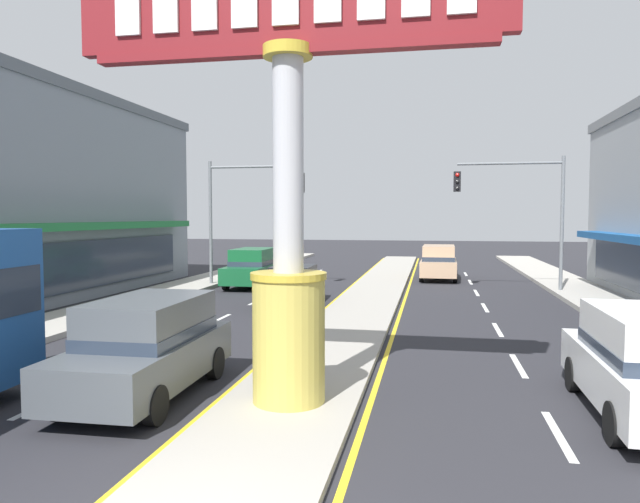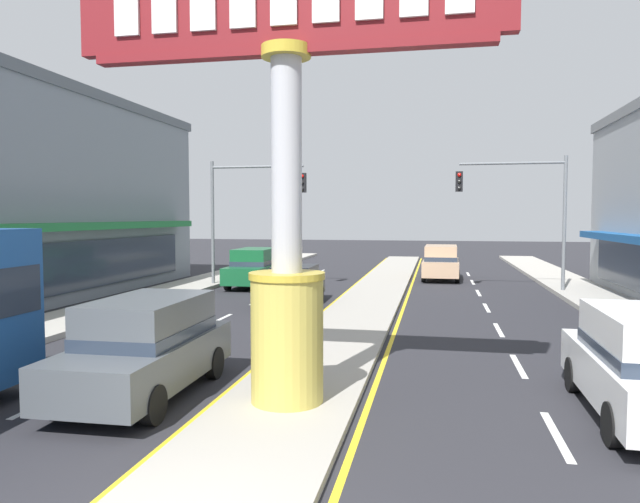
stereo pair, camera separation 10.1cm
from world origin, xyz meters
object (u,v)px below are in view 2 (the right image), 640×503
Objects in this scene: traffic_light_left_side at (246,201)px; traffic_light_right_side at (524,200)px; sedan_near_left_lane at (294,284)px; suv_mid_left_lane at (146,345)px; district_sign at (286,182)px; suv_near_right_lane at (441,262)px; suv_kerb_right at (255,267)px.

traffic_light_left_side and traffic_light_right_side have the same top height.
sedan_near_left_lane is at bearing -150.71° from traffic_light_right_side.
suv_mid_left_lane is (-9.38, -17.28, -3.26)m from traffic_light_right_side.
district_sign is 1.82× the size of sedan_near_left_lane.
sedan_near_left_lane is 12.02m from suv_mid_left_lane.
traffic_light_left_side is 17.48m from suv_mid_left_lane.
suv_mid_left_lane is (-0.00, -12.02, 0.20)m from sedan_near_left_lane.
traffic_light_left_side is at bearing -149.98° from suv_near_right_lane.
suv_mid_left_lane is at bearing -118.49° from traffic_light_right_side.
district_sign is at bearing -97.35° from suv_near_right_lane.
sedan_near_left_lane is at bearing -119.61° from suv_near_right_lane.
suv_mid_left_lane is 1.00× the size of suv_kerb_right.
suv_mid_left_lane is at bearing -90.00° from sedan_near_left_lane.
suv_kerb_right is (0.28, 0.37, -3.26)m from traffic_light_left_side.
suv_kerb_right is at bearing -179.47° from traffic_light_right_side.
district_sign is 13.03m from sedan_near_left_lane.
traffic_light_right_side is (6.48, 17.52, 0.14)m from district_sign.
suv_near_right_lane is at bearing 30.02° from traffic_light_left_side.
traffic_light_right_side is at bearing 2.14° from traffic_light_left_side.
suv_kerb_right reaches higher than sedan_near_left_lane.
suv_near_right_lane is 10.40m from suv_kerb_right.
sedan_near_left_lane is at bearing -57.33° from suv_kerb_right.
suv_near_right_lane is 22.96m from suv_mid_left_lane.
suv_kerb_right is at bearing 122.67° from sedan_near_left_lane.
traffic_light_left_side is at bearing -127.60° from suv_kerb_right.
sedan_near_left_lane is at bearing -53.12° from traffic_light_left_side.
traffic_light_left_side is 1.34× the size of suv_mid_left_lane.
suv_near_right_lane is 1.00× the size of suv_kerb_right.
district_sign is 1.27× the size of traffic_light_left_side.
district_sign reaches higher than suv_mid_left_lane.
traffic_light_left_side is 6.90m from sedan_near_left_lane.
sedan_near_left_lane is 0.93× the size of suv_kerb_right.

